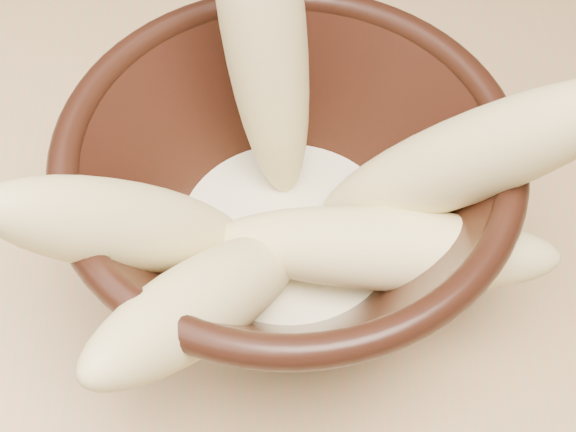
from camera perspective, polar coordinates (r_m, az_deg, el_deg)
The scene contains 8 objects.
table at distance 0.60m, azimuth 7.84°, elevation -0.92°, with size 1.20×0.80×0.75m.
bowl at distance 0.42m, azimuth 0.00°, elevation 0.84°, with size 0.23×0.23×0.13m.
milk_puddle at distance 0.45m, azimuth 0.00°, elevation -1.48°, with size 0.13×0.13×0.02m, color #EFE9C1.
banana_upright at distance 0.40m, azimuth -1.82°, elevation 13.76°, with size 0.04×0.04×0.22m, color #D9C380.
banana_left at distance 0.38m, azimuth -11.11°, elevation -0.75°, with size 0.04×0.04×0.16m, color #D9C380.
banana_right at distance 0.39m, azimuth 12.13°, elevation 3.78°, with size 0.04×0.04×0.19m, color #D9C380.
banana_across at distance 0.40m, azimuth 6.57°, elevation -2.30°, with size 0.04×0.04×0.17m, color #D9C380.
banana_front at distance 0.37m, azimuth -5.83°, elevation -6.01°, with size 0.04×0.04×0.17m, color #D9C380.
Camera 1 is at (-0.10, -0.33, 1.17)m, focal length 50.00 mm.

